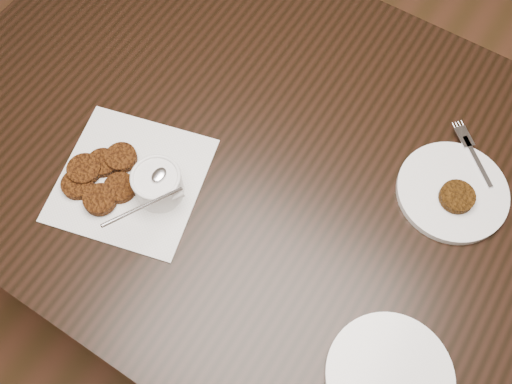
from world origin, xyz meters
TOP-DOWN VIEW (x-y plane):
  - floor at (0.00, 0.00)m, footprint 4.00×4.00m
  - table at (0.00, 0.15)m, footprint 1.49×0.96m
  - napkin at (-0.24, -0.04)m, footprint 0.33×0.33m
  - sauce_ramekin at (-0.17, -0.03)m, footprint 0.15×0.15m
  - patty_cluster at (-0.29, -0.07)m, footprint 0.26×0.26m
  - plate_with_patty at (0.30, 0.27)m, footprint 0.30×0.30m
  - plate_empty at (0.35, -0.10)m, footprint 0.28×0.28m

SIDE VIEW (x-z plane):
  - floor at x=0.00m, z-range 0.00..0.00m
  - table at x=0.00m, z-range 0.00..0.75m
  - napkin at x=-0.24m, z-range 0.75..0.75m
  - plate_empty at x=0.35m, z-range 0.75..0.76m
  - patty_cluster at x=-0.29m, z-range 0.75..0.78m
  - plate_with_patty at x=0.30m, z-range 0.75..0.78m
  - sauce_ramekin at x=-0.17m, z-range 0.75..0.88m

